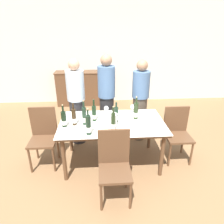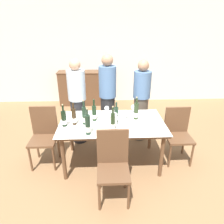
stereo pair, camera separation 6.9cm
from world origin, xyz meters
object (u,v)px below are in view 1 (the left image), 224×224
dining_table (112,126)px  chair_near_front (114,161)px  ice_bucket (111,120)px  wine_glass_0 (126,114)px  chair_left_end (43,133)px  person_guest_right (140,101)px  wine_bottle_6 (136,111)px  wine_bottle_7 (64,119)px  wine_bottle_1 (113,122)px  person_guest_left (107,99)px  wine_glass_2 (106,109)px  wine_glass_1 (133,107)px  wine_bottle_2 (88,126)px  wine_bottle_4 (116,115)px  person_host (77,103)px  sideboard_cabinet (82,88)px  wine_bottle_5 (94,113)px  chair_right_end (177,130)px  wine_bottle_3 (84,116)px  wine_bottle_0 (74,117)px

dining_table → chair_near_front: size_ratio=1.72×
ice_bucket → wine_glass_0: 0.34m
chair_left_end → person_guest_right: (1.73, 0.69, 0.25)m
wine_bottle_6 → wine_bottle_7: 1.15m
wine_bottle_1 → person_guest_left: bearing=92.3°
wine_glass_0 → wine_glass_2: bearing=147.8°
wine_glass_2 → dining_table: bearing=-76.2°
wine_bottle_6 → wine_glass_2: bearing=157.3°
wine_glass_2 → person_guest_right: bearing=34.7°
wine_glass_1 → person_guest_right: 0.48m
wine_glass_2 → person_guest_right: 0.83m
wine_bottle_1 → wine_bottle_2: 0.36m
wine_bottle_4 → person_host: 0.98m
sideboard_cabinet → chair_near_front: (0.66, -3.53, 0.05)m
wine_bottle_4 → wine_bottle_7: 0.81m
ice_bucket → wine_bottle_2: (-0.34, -0.24, 0.03)m
dining_table → wine_bottle_5: 0.36m
wine_bottle_7 → person_guest_right: (1.34, 0.87, -0.07)m
wine_bottle_5 → wine_glass_1: (0.67, 0.27, -0.02)m
ice_bucket → chair_right_end: size_ratio=0.21×
ice_bucket → chair_right_end: (1.14, 0.20, -0.34)m
wine_bottle_7 → chair_near_front: size_ratio=0.37×
wine_bottle_7 → wine_glass_1: (1.12, 0.45, -0.02)m
wine_bottle_2 → wine_bottle_5: (0.07, 0.44, -0.01)m
ice_bucket → wine_bottle_4: wine_bottle_4 is taller
wine_bottle_3 → person_guest_right: person_guest_right is taller
person_guest_right → wine_glass_0: bearing=-118.3°
wine_bottle_0 → person_host: (-0.04, 0.77, -0.06)m
wine_bottle_0 → wine_glass_1: wine_bottle_0 is taller
ice_bucket → chair_near_front: (-0.00, -0.59, -0.33)m
wine_bottle_6 → wine_glass_2: size_ratio=2.46×
wine_glass_0 → person_guest_right: person_guest_right is taller
wine_bottle_5 → wine_glass_1: size_ratio=2.41×
wine_bottle_1 → wine_bottle_5: wine_bottle_1 is taller
wine_bottle_2 → sideboard_cabinet: bearing=95.8°
wine_bottle_2 → wine_glass_1: bearing=43.9°
wine_bottle_1 → wine_bottle_4: bearing=76.7°
wine_bottle_3 → wine_bottle_6: (0.83, 0.15, -0.01)m
wine_bottle_4 → person_guest_left: 0.81m
wine_glass_1 → person_host: person_host is taller
wine_glass_1 → person_guest_right: (0.22, 0.42, -0.06)m
wine_bottle_5 → dining_table: bearing=-17.5°
chair_right_end → chair_left_end: bearing=179.9°
dining_table → person_guest_left: (-0.05, 0.83, 0.17)m
wine_bottle_4 → chair_near_front: 0.82m
sideboard_cabinet → wine_bottle_1: 3.20m
wine_bottle_0 → wine_glass_2: bearing=34.6°
wine_bottle_5 → person_guest_right: person_guest_right is taller
wine_bottle_3 → wine_glass_2: size_ratio=2.55×
ice_bucket → wine_glass_2: ice_bucket is taller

